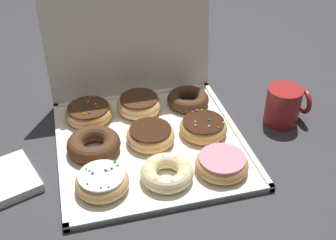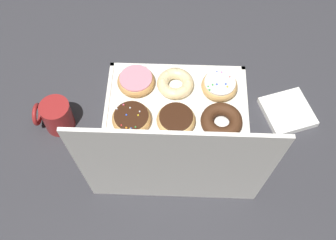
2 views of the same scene
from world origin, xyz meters
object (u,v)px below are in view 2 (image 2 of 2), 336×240
Objects in this scene: pink_frosted_donut_2 at (136,81)px; coffee_mug at (56,115)px; chocolate_frosted_donut_7 at (175,161)px; cruller_donut_1 at (175,83)px; sprinkle_donut_0 at (219,86)px; sprinkle_donut_5 at (132,118)px; chocolate_cake_ring_donut_3 at (222,122)px; chocolate_cake_ring_donut_8 at (127,159)px; napkin_stack at (288,112)px; donut_box at (176,124)px; chocolate_frosted_donut_4 at (176,120)px; sprinkle_donut_6 at (222,162)px.

pink_frosted_donut_2 is 0.26m from coffee_mug.
cruller_donut_1 is at bearing -88.86° from chocolate_frosted_donut_7.
sprinkle_donut_0 reaches higher than sprinkle_donut_5.
chocolate_frosted_donut_7 is (-0.13, 0.13, 0.00)m from sprinkle_donut_5.
sprinkle_donut_0 reaches higher than chocolate_cake_ring_donut_3.
chocolate_cake_ring_donut_8 is (0.00, 0.13, -0.00)m from sprinkle_donut_5.
napkin_stack is (-0.67, -0.06, -0.04)m from coffee_mug.
chocolate_frosted_donut_7 reaches higher than donut_box.
donut_box is 3.91× the size of chocolate_cake_ring_donut_8.
chocolate_cake_ring_donut_8 is at bearing 44.97° from donut_box.
sprinkle_donut_0 is 0.18m from chocolate_frosted_donut_4.
chocolate_frosted_donut_4 is 0.18m from chocolate_cake_ring_donut_8.
chocolate_cake_ring_donut_8 is at bearing 44.59° from sprinkle_donut_0.
pink_frosted_donut_2 reaches higher than donut_box.
sprinkle_donut_0 is 0.98× the size of chocolate_frosted_donut_4.
napkin_stack is (-0.20, 0.07, -0.02)m from sprinkle_donut_0.
chocolate_cake_ring_donut_3 is 1.06× the size of sprinkle_donut_5.
sprinkle_donut_0 is at bearing -88.85° from chocolate_cake_ring_donut_3.
sprinkle_donut_0 reaches higher than chocolate_cake_ring_donut_8.
chocolate_frosted_donut_4 is at bearing 91.80° from cruller_donut_1.
pink_frosted_donut_2 is at bearing -46.93° from donut_box.
donut_box is 3.73× the size of chocolate_frosted_donut_7.
pink_frosted_donut_2 is at bearing -2.03° from sprinkle_donut_0.
chocolate_frosted_donut_4 is 1.08× the size of coffee_mug.
chocolate_frosted_donut_4 is 0.84× the size of napkin_stack.
cruller_donut_1 is at bearing -87.67° from donut_box.
chocolate_frosted_donut_7 reaches higher than chocolate_frosted_donut_4.
sprinkle_donut_6 reaches higher than chocolate_cake_ring_donut_3.
donut_box is 3.73× the size of pink_frosted_donut_2.
chocolate_cake_ring_donut_3 is at bearing 91.15° from sprinkle_donut_0.
cruller_donut_1 is at bearing -62.92° from sprinkle_donut_6.
sprinkle_donut_6 is (-0.13, 0.13, 0.02)m from donut_box.
cruller_donut_1 is 0.36m from coffee_mug.
cruller_donut_1 is 0.29m from sprinkle_donut_6.
chocolate_cake_ring_donut_8 is at bearing 64.39° from cruller_donut_1.
chocolate_cake_ring_donut_3 is at bearing 178.25° from donut_box.
sprinkle_donut_5 is 0.46m from napkin_stack.
chocolate_cake_ring_donut_8 is 0.24m from coffee_mug.
sprinkle_donut_5 reaches higher than donut_box.
pink_frosted_donut_2 is 0.26m from chocolate_cake_ring_donut_8.
pink_frosted_donut_2 is 0.29m from chocolate_frosted_donut_7.
chocolate_cake_ring_donut_3 is at bearing 15.28° from napkin_stack.
chocolate_frosted_donut_4 reaches higher than donut_box.
chocolate_frosted_donut_7 is 1.05× the size of chocolate_cake_ring_donut_8.
chocolate_cake_ring_donut_3 is at bearing 179.21° from chocolate_frosted_donut_4.
pink_frosted_donut_2 is 1.02× the size of chocolate_frosted_donut_4.
chocolate_frosted_donut_7 is 0.38m from napkin_stack.
coffee_mug reaches higher than chocolate_frosted_donut_7.
napkin_stack is at bearing -164.72° from chocolate_cake_ring_donut_3.
coffee_mug reaches higher than pink_frosted_donut_2.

